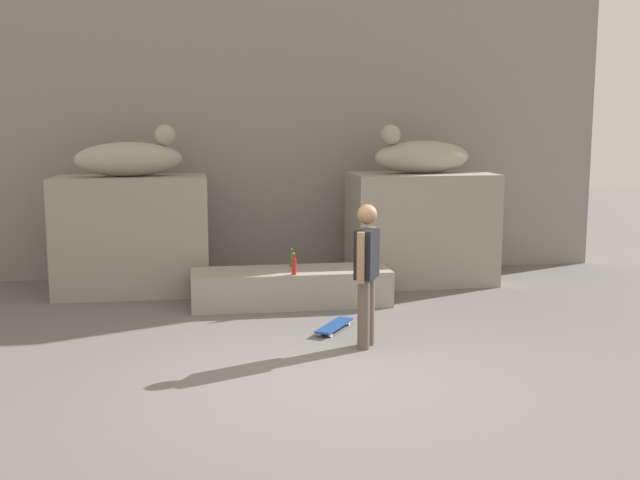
{
  "coord_description": "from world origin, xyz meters",
  "views": [
    {
      "loc": [
        -1.35,
        -7.37,
        2.59
      ],
      "look_at": [
        0.24,
        2.2,
        1.1
      ],
      "focal_mm": 43.07,
      "sensor_mm": 36.0,
      "label": 1
    }
  ],
  "objects_px": {
    "bottle_green": "(292,259)",
    "bottle_red": "(294,266)",
    "statue_reclining_left": "(132,158)",
    "skater": "(367,269)",
    "skateboard": "(334,326)",
    "statue_reclining_right": "(420,156)"
  },
  "relations": [
    {
      "from": "statue_reclining_right",
      "to": "bottle_red",
      "type": "height_order",
      "value": "statue_reclining_right"
    },
    {
      "from": "statue_reclining_right",
      "to": "bottle_green",
      "type": "height_order",
      "value": "statue_reclining_right"
    },
    {
      "from": "statue_reclining_left",
      "to": "bottle_green",
      "type": "bearing_deg",
      "value": -34.09
    },
    {
      "from": "bottle_green",
      "to": "bottle_red",
      "type": "bearing_deg",
      "value": -94.55
    },
    {
      "from": "skateboard",
      "to": "bottle_red",
      "type": "bearing_deg",
      "value": 50.82
    },
    {
      "from": "statue_reclining_right",
      "to": "bottle_red",
      "type": "xyz_separation_m",
      "value": [
        -2.25,
        -1.57,
        -1.43
      ]
    },
    {
      "from": "bottle_green",
      "to": "bottle_red",
      "type": "height_order",
      "value": "bottle_red"
    },
    {
      "from": "statue_reclining_right",
      "to": "skater",
      "type": "bearing_deg",
      "value": 57.87
    },
    {
      "from": "statue_reclining_left",
      "to": "statue_reclining_right",
      "type": "bearing_deg",
      "value": -11.19
    },
    {
      "from": "bottle_red",
      "to": "statue_reclining_right",
      "type": "bearing_deg",
      "value": 34.89
    },
    {
      "from": "statue_reclining_left",
      "to": "skater",
      "type": "height_order",
      "value": "statue_reclining_left"
    },
    {
      "from": "skateboard",
      "to": "bottle_green",
      "type": "relative_size",
      "value": 2.88
    },
    {
      "from": "skateboard",
      "to": "bottle_green",
      "type": "distance_m",
      "value": 1.84
    },
    {
      "from": "bottle_red",
      "to": "statue_reclining_left",
      "type": "bearing_deg",
      "value": 144.89
    },
    {
      "from": "bottle_green",
      "to": "statue_reclining_right",
      "type": "bearing_deg",
      "value": 23.67
    },
    {
      "from": "statue_reclining_left",
      "to": "skateboard",
      "type": "xyz_separation_m",
      "value": [
        2.61,
        -2.71,
        -2.0
      ]
    },
    {
      "from": "statue_reclining_left",
      "to": "statue_reclining_right",
      "type": "height_order",
      "value": "same"
    },
    {
      "from": "skater",
      "to": "bottle_green",
      "type": "bearing_deg",
      "value": 42.96
    },
    {
      "from": "statue_reclining_right",
      "to": "skateboard",
      "type": "height_order",
      "value": "statue_reclining_right"
    },
    {
      "from": "statue_reclining_right",
      "to": "skater",
      "type": "xyz_separation_m",
      "value": [
        -1.66,
        -3.45,
        -1.14
      ]
    },
    {
      "from": "statue_reclining_left",
      "to": "bottle_green",
      "type": "distance_m",
      "value": 2.89
    },
    {
      "from": "statue_reclining_left",
      "to": "bottle_red",
      "type": "relative_size",
      "value": 5.49
    }
  ]
}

